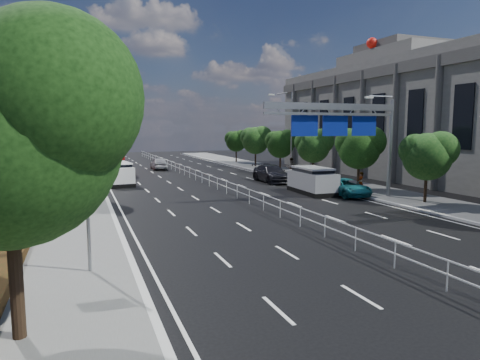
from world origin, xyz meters
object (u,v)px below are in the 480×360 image
toilet_sign (73,193)px  white_minivan (118,174)px  near_car_silver (159,163)px  silver_minivan (312,180)px  pedestrian_b (291,167)px  near_car_dark (109,156)px  pedestrian_a (361,183)px  overhead_gantry (345,121)px  parked_car_teal (346,187)px  red_bus (109,156)px  parked_car_dark (272,174)px

toilet_sign → white_minivan: (3.43, 24.54, -1.91)m
toilet_sign → near_car_silver: (9.54, 38.39, -2.18)m
silver_minivan → pedestrian_b: size_ratio=2.61×
near_car_dark → pedestrian_a: bearing=105.8°
overhead_gantry → parked_car_teal: overhead_gantry is taller
overhead_gantry → red_bus: bearing=117.8°
overhead_gantry → silver_minivan: bearing=93.5°
silver_minivan → near_car_dark: bearing=109.1°
overhead_gantry → parked_car_dark: bearing=91.2°
parked_car_teal → pedestrian_a: pedestrian_a is taller
white_minivan → pedestrian_b: bearing=-8.0°
pedestrian_a → overhead_gantry: bearing=4.4°
silver_minivan → pedestrian_a: silver_minivan is taller
overhead_gantry → pedestrian_a: 5.78m
red_bus → parked_car_dark: bearing=-46.7°
white_minivan → pedestrian_b: (17.35, -0.43, 0.08)m
red_bus → parked_car_dark: red_bus is taller
toilet_sign → parked_car_dark: size_ratio=0.77×
toilet_sign → overhead_gantry: size_ratio=0.42×
toilet_sign → white_minivan: 24.85m
pedestrian_a → parked_car_teal: bearing=-30.8°
red_bus → near_car_dark: 19.35m
white_minivan → near_car_silver: bearing=59.6°
overhead_gantry → silver_minivan: overhead_gantry is taller
near_car_silver → near_car_dark: size_ratio=0.96×
overhead_gantry → white_minivan: overhead_gantry is taller
near_car_dark → pedestrian_a: (15.95, -44.43, 0.19)m
silver_minivan → near_car_silver: bearing=110.2°
overhead_gantry → toilet_sign: bearing=-150.4°
white_minivan → near_car_dark: white_minivan is taller
red_bus → near_car_silver: red_bus is taller
white_minivan → parked_car_dark: 14.32m
white_minivan → near_car_silver: size_ratio=1.13×
red_bus → near_car_silver: 6.31m
near_car_silver → near_car_dark: 18.67m
near_car_silver → parked_car_dark: (7.92, -16.71, 0.05)m
white_minivan → overhead_gantry: bearing=-52.0°
red_bus → pedestrian_a: (17.10, -25.14, -0.89)m
near_car_silver → pedestrian_b: (11.24, -14.28, 0.35)m
white_minivan → pedestrian_a: size_ratio=3.08×
parked_car_dark → pedestrian_b: 4.13m
toilet_sign → near_car_dark: (4.61, 56.39, -2.18)m
overhead_gantry → pedestrian_a: bearing=33.8°
pedestrian_a → toilet_sign: bearing=0.8°
toilet_sign → pedestrian_b: size_ratio=2.23×
toilet_sign → parked_car_teal: bearing=31.9°
red_bus → pedestrian_b: red_bus is taller
near_car_silver → parked_car_dark: bearing=117.2°
white_minivan → pedestrian_b: white_minivan is taller
silver_minivan → parked_car_teal: silver_minivan is taller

